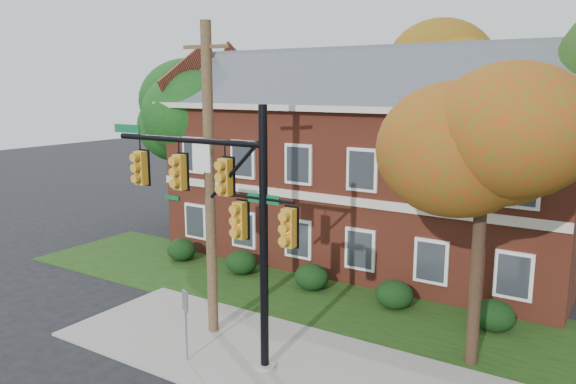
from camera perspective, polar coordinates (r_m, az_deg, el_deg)
The scene contains 15 objects.
ground at distance 16.64m, azimuth -3.67°, elevation -18.05°, with size 120.00×120.00×0.00m, color black.
sidewalk at distance 17.34m, azimuth -1.63°, elevation -16.62°, with size 14.00×5.00×0.08m, color gray.
grass_strip at distance 21.28m, azimuth 6.15°, elevation -11.37°, with size 30.00×6.00×0.04m, color #193811.
apartment_building at distance 26.14m, azimuth 8.33°, elevation 4.00°, with size 18.80×8.80×9.74m.
hedge_far_left at distance 26.62m, azimuth -10.78°, elevation -5.78°, with size 1.40×1.26×1.05m, color black.
hedge_left at distance 24.43m, azimuth -4.76°, elevation -7.13°, with size 1.40×1.26×1.05m, color black.
hedge_center at distance 22.57m, azimuth 2.40°, elevation -8.63°, with size 1.40×1.26×1.05m, color black.
hedge_right at distance 21.13m, azimuth 10.74°, elevation -10.20°, with size 1.40×1.26×1.05m, color black.
hedge_far_right at distance 20.20m, azimuth 20.16°, elevation -11.70°, with size 1.40×1.26×1.05m, color black.
tree_near_right at distance 16.00m, azimuth 20.09°, elevation 5.28°, with size 4.50×4.25×8.58m.
tree_left_rear at distance 30.46m, azimuth -9.56°, elevation 8.10°, with size 5.40×5.10×8.88m.
tree_far_rear at distance 32.86m, azimuth 16.53°, elevation 11.77°, with size 6.84×6.46×11.52m.
traffic_signal at distance 16.02m, azimuth -6.49°, elevation -1.34°, with size 6.75×0.60×7.53m.
utility_pole at distance 17.76m, azimuth -7.96°, elevation 1.01°, with size 1.54×0.39×9.94m.
sign_post at distance 16.89m, azimuth -10.36°, elevation -12.09°, with size 0.31×0.15×2.22m.
Camera 1 is at (8.73, -11.69, 8.02)m, focal length 35.00 mm.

